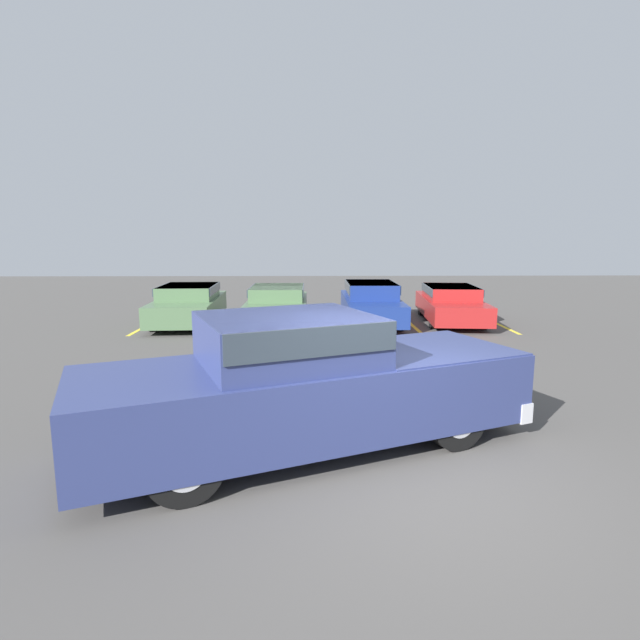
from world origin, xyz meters
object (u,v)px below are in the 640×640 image
(pickup_truck, at_px, (311,382))
(parked_sedan_c, at_px, (371,301))
(parked_sedan_d, at_px, (451,302))
(parked_sedan_b, at_px, (278,304))
(wheel_stop_curb, at_px, (259,310))
(parked_sedan_a, at_px, (189,303))

(pickup_truck, bearing_deg, parked_sedan_c, 56.33)
(parked_sedan_c, bearing_deg, parked_sedan_d, 93.68)
(parked_sedan_d, bearing_deg, parked_sedan_b, -81.88)
(pickup_truck, relative_size, parked_sedan_b, 1.40)
(parked_sedan_b, distance_m, wheel_stop_curb, 2.70)
(parked_sedan_c, height_order, parked_sedan_d, parked_sedan_c)
(pickup_truck, xyz_separation_m, wheel_stop_curb, (-1.90, 11.99, -0.81))
(parked_sedan_b, xyz_separation_m, wheel_stop_curb, (-0.86, 2.49, -0.57))
(parked_sedan_a, height_order, parked_sedan_c, parked_sedan_c)
(pickup_truck, distance_m, parked_sedan_b, 9.56)
(parked_sedan_c, relative_size, wheel_stop_curb, 2.45)
(parked_sedan_d, bearing_deg, pickup_truck, -20.11)
(pickup_truck, bearing_deg, parked_sedan_a, 89.84)
(parked_sedan_c, distance_m, parked_sedan_d, 2.64)
(pickup_truck, height_order, parked_sedan_d, pickup_truck)
(parked_sedan_c, height_order, wheel_stop_curb, parked_sedan_c)
(parked_sedan_c, bearing_deg, parked_sedan_a, -88.74)
(wheel_stop_curb, bearing_deg, parked_sedan_d, -18.57)
(parked_sedan_a, distance_m, parked_sedan_d, 8.48)
(pickup_truck, height_order, wheel_stop_curb, pickup_truck)
(parked_sedan_a, bearing_deg, pickup_truck, 19.51)
(parked_sedan_d, relative_size, wheel_stop_curb, 2.47)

